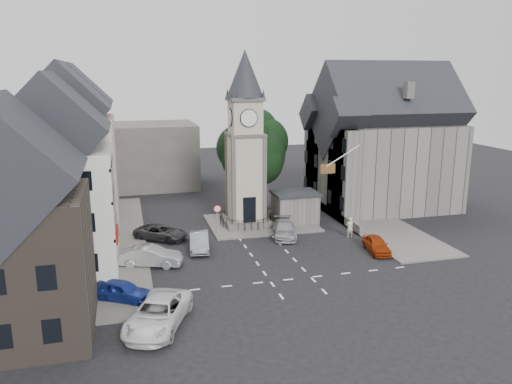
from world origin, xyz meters
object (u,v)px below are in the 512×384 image
object	(u,v)px
clock_tower	(245,141)
car_east_red	(377,245)
stone_shelter	(295,207)
pedestrian	(350,227)
car_west_blue	(122,291)

from	to	relation	value
clock_tower	car_east_red	bearing A→B (deg)	-49.61
car_east_red	stone_shelter	bearing A→B (deg)	120.57
car_east_red	pedestrian	bearing A→B (deg)	106.42
clock_tower	car_west_blue	bearing A→B (deg)	-129.60
stone_shelter	car_east_red	size ratio (longest dim) A/B	1.14
stone_shelter	pedestrian	xyz separation A→B (m)	(3.20, -5.50, -0.63)
clock_tower	car_west_blue	size ratio (longest dim) A/B	4.16
car_west_blue	stone_shelter	bearing A→B (deg)	-19.18
car_west_blue	car_east_red	distance (m)	20.38
clock_tower	stone_shelter	distance (m)	8.15
car_west_blue	car_east_red	size ratio (longest dim) A/B	1.04
stone_shelter	car_east_red	world-z (taller)	stone_shelter
car_west_blue	pedestrian	bearing A→B (deg)	-36.54
clock_tower	car_east_red	size ratio (longest dim) A/B	4.32
clock_tower	car_west_blue	xyz separation A→B (m)	(-11.50, -13.90, -7.45)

